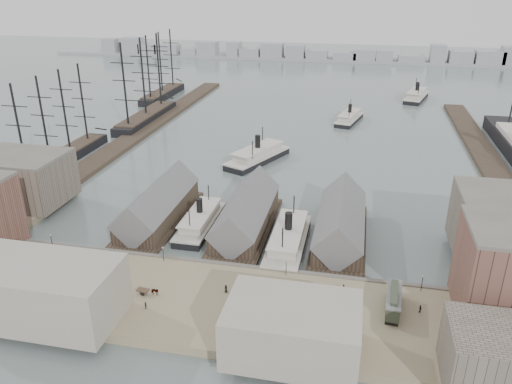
% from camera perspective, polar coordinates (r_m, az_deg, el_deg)
% --- Properties ---
extents(ground, '(900.00, 900.00, 0.00)m').
position_cam_1_polar(ground, '(126.58, -2.87, -7.79)').
color(ground, '#556362').
rests_on(ground, ground).
extents(quay, '(180.00, 30.00, 2.00)m').
position_cam_1_polar(quay, '(110.06, -5.59, -12.59)').
color(quay, '#817357').
rests_on(quay, ground).
extents(seawall, '(180.00, 1.20, 2.30)m').
position_cam_1_polar(seawall, '(121.71, -3.51, -8.56)').
color(seawall, '#59544C').
rests_on(seawall, ground).
extents(west_wharf, '(10.00, 220.00, 1.60)m').
position_cam_1_polar(west_wharf, '(235.25, -12.83, 6.85)').
color(west_wharf, '#2D231C').
rests_on(west_wharf, ground).
extents(east_wharf, '(10.00, 180.00, 1.60)m').
position_cam_1_polar(east_wharf, '(210.75, 24.97, 3.27)').
color(east_wharf, '#2D231C').
rests_on(east_wharf, ground).
extents(ferry_shed_west, '(14.00, 42.00, 12.60)m').
position_cam_1_polar(ferry_shed_west, '(146.35, -11.10, -1.64)').
color(ferry_shed_west, '#2D231C').
rests_on(ferry_shed_west, ground).
extents(ferry_shed_center, '(14.00, 42.00, 12.60)m').
position_cam_1_polar(ferry_shed_center, '(138.73, -1.13, -2.62)').
color(ferry_shed_center, '#2D231C').
rests_on(ferry_shed_center, ground).
extents(ferry_shed_east, '(14.00, 42.00, 12.60)m').
position_cam_1_polar(ferry_shed_east, '(135.75, 9.64, -3.59)').
color(ferry_shed_east, '#2D231C').
rests_on(ferry_shed_east, ground).
extents(warehouse_west_back, '(26.00, 20.00, 14.00)m').
position_cam_1_polar(warehouse_west_back, '(167.14, -25.13, 1.34)').
color(warehouse_west_back, '#60564C').
rests_on(warehouse_west_back, west_land).
extents(street_bldg_center, '(24.00, 16.00, 10.00)m').
position_cam_1_polar(street_bldg_center, '(93.50, 4.19, -15.38)').
color(street_bldg_center, gray).
rests_on(street_bldg_center, quay).
extents(street_bldg_west, '(30.00, 16.00, 12.00)m').
position_cam_1_polar(street_bldg_west, '(109.56, -23.11, -10.38)').
color(street_bldg_west, gray).
rests_on(street_bldg_west, quay).
extents(street_bldg_east, '(18.00, 14.00, 11.00)m').
position_cam_1_polar(street_bldg_east, '(95.67, 26.32, -16.79)').
color(street_bldg_east, '#60564C').
rests_on(street_bldg_east, quay).
extents(lamp_post_far_w, '(0.44, 0.44, 3.92)m').
position_cam_1_polar(lamp_post_far_w, '(136.48, -22.37, -4.96)').
color(lamp_post_far_w, black).
rests_on(lamp_post_far_w, quay).
extents(lamp_post_near_w, '(0.44, 0.44, 3.92)m').
position_cam_1_polar(lamp_post_near_w, '(122.89, -10.58, -6.68)').
color(lamp_post_near_w, black).
rests_on(lamp_post_near_w, quay).
extents(lamp_post_near_e, '(0.44, 0.44, 3.92)m').
position_cam_1_polar(lamp_post_near_e, '(115.65, 3.47, -8.35)').
color(lamp_post_near_e, black).
rests_on(lamp_post_near_e, quay).
extents(lamp_post_far_e, '(0.44, 0.44, 3.92)m').
position_cam_1_polar(lamp_post_far_e, '(115.97, 18.49, -9.57)').
color(lamp_post_far_e, black).
rests_on(lamp_post_far_e, quay).
extents(far_shore, '(500.00, 40.00, 15.72)m').
position_cam_1_polar(far_shore, '(443.96, 8.27, 15.18)').
color(far_shore, gray).
rests_on(far_shore, ground).
extents(ferry_docked_west, '(7.98, 26.59, 9.50)m').
position_cam_1_polar(ferry_docked_west, '(141.83, -6.39, -3.25)').
color(ferry_docked_west, black).
rests_on(ferry_docked_west, ground).
extents(ferry_docked_east, '(9.01, 30.03, 10.72)m').
position_cam_1_polar(ferry_docked_east, '(130.94, 3.69, -5.40)').
color(ferry_docked_east, black).
rests_on(ferry_docked_east, ground).
extents(ferry_open_near, '(21.30, 32.58, 11.23)m').
position_cam_1_polar(ferry_open_near, '(191.35, 0.19, 4.22)').
color(ferry_open_near, black).
rests_on(ferry_open_near, ground).
extents(ferry_open_mid, '(13.69, 27.50, 9.42)m').
position_cam_1_polar(ferry_open_mid, '(250.46, 10.61, 8.36)').
color(ferry_open_mid, black).
rests_on(ferry_open_mid, ground).
extents(ferry_open_far, '(16.75, 31.81, 10.89)m').
position_cam_1_polar(ferry_open_far, '(306.55, 17.84, 10.44)').
color(ferry_open_far, black).
rests_on(ferry_open_far, ground).
extents(sailing_ship_near, '(8.37, 57.63, 34.39)m').
position_cam_1_polar(sailing_ship_near, '(203.57, -21.40, 3.72)').
color(sailing_ship_near, black).
rests_on(sailing_ship_near, ground).
extents(sailing_ship_mid, '(9.71, 56.10, 39.92)m').
position_cam_1_polar(sailing_ship_mid, '(252.34, -12.42, 8.48)').
color(sailing_ship_mid, black).
rests_on(sailing_ship_mid, ground).
extents(sailing_ship_far, '(9.00, 50.02, 37.02)m').
position_cam_1_polar(sailing_ship_far, '(304.02, -10.63, 11.07)').
color(sailing_ship_far, black).
rests_on(sailing_ship_far, ground).
extents(tram, '(3.77, 11.59, 4.06)m').
position_cam_1_polar(tram, '(108.59, 15.42, -12.01)').
color(tram, black).
rests_on(tram, quay).
extents(horse_cart_left, '(4.71, 3.39, 1.55)m').
position_cam_1_polar(horse_cart_left, '(133.23, -24.07, -6.92)').
color(horse_cart_left, black).
rests_on(horse_cart_left, quay).
extents(horse_cart_center, '(4.99, 1.75, 1.69)m').
position_cam_1_polar(horse_cart_center, '(112.36, -11.84, -11.06)').
color(horse_cart_center, black).
rests_on(horse_cart_center, quay).
extents(horse_cart_right, '(4.78, 2.38, 1.59)m').
position_cam_1_polar(horse_cart_right, '(103.03, -1.26, -14.07)').
color(horse_cart_right, black).
rests_on(horse_cart_right, quay).
extents(pedestrian_0, '(0.74, 0.73, 1.65)m').
position_cam_1_polar(pedestrian_0, '(135.06, -26.27, -6.91)').
color(pedestrian_0, black).
rests_on(pedestrian_0, quay).
extents(pedestrian_1, '(0.91, 0.73, 1.76)m').
position_cam_1_polar(pedestrian_1, '(121.95, -22.38, -9.47)').
color(pedestrian_1, black).
rests_on(pedestrian_1, quay).
extents(pedestrian_2, '(1.25, 0.99, 1.69)m').
position_cam_1_polar(pedestrian_2, '(125.86, -17.05, -7.60)').
color(pedestrian_2, black).
rests_on(pedestrian_2, quay).
extents(pedestrian_3, '(0.50, 0.96, 1.57)m').
position_cam_1_polar(pedestrian_3, '(108.54, -12.49, -12.53)').
color(pedestrian_3, black).
rests_on(pedestrian_3, quay).
extents(pedestrian_4, '(0.95, 1.06, 1.81)m').
position_cam_1_polar(pedestrian_4, '(110.99, -3.46, -10.97)').
color(pedestrian_4, black).
rests_on(pedestrian_4, quay).
extents(pedestrian_5, '(0.73, 0.78, 1.74)m').
position_cam_1_polar(pedestrian_5, '(107.67, -1.80, -12.17)').
color(pedestrian_5, black).
rests_on(pedestrian_5, quay).
extents(pedestrian_6, '(0.86, 0.97, 1.66)m').
position_cam_1_polar(pedestrian_6, '(112.83, 9.95, -10.73)').
color(pedestrian_6, black).
rests_on(pedestrian_6, quay).
extents(pedestrian_7, '(1.14, 1.13, 1.58)m').
position_cam_1_polar(pedestrian_7, '(103.57, 11.26, -14.38)').
color(pedestrian_7, black).
rests_on(pedestrian_7, quay).
extents(pedestrian_8, '(0.75, 1.07, 1.68)m').
position_cam_1_polar(pedestrian_8, '(110.38, 18.25, -12.54)').
color(pedestrian_8, black).
rests_on(pedestrian_8, quay).
extents(pedestrian_9, '(1.00, 0.80, 1.77)m').
position_cam_1_polar(pedestrian_9, '(106.28, 25.43, -15.36)').
color(pedestrian_9, black).
rests_on(pedestrian_9, quay).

